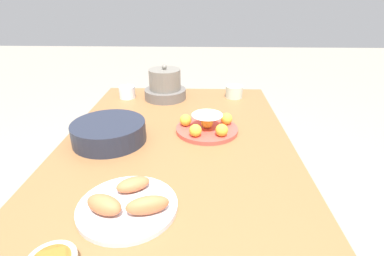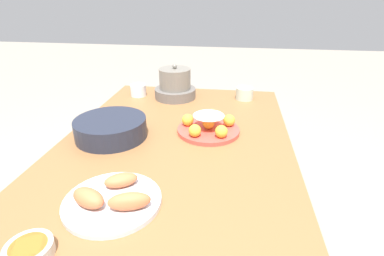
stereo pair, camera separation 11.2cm
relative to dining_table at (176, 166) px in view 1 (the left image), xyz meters
The scene contains 7 objects.
dining_table is the anchor object (origin of this frame).
cake_plate 0.20m from the dining_table, 45.95° to the right, with size 0.25×0.25×0.08m.
serving_bowl 0.28m from the dining_table, 86.12° to the left, with size 0.27×0.27×0.08m.
seafood_platter 0.39m from the dining_table, 165.28° to the left, with size 0.26×0.26×0.06m.
cup_near 0.60m from the dining_table, 26.37° to the right, with size 0.09×0.09×0.06m.
cup_far 0.59m from the dining_table, 30.21° to the left, with size 0.08×0.08×0.06m.
warming_pot 0.53m from the dining_table, 10.66° to the left, with size 0.21×0.21×0.18m.
Camera 1 is at (-0.96, -0.09, 1.22)m, focal length 28.00 mm.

